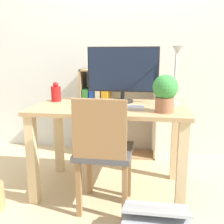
{
  "coord_description": "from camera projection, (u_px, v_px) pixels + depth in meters",
  "views": [
    {
      "loc": [
        0.33,
        -2.04,
        1.14
      ],
      "look_at": [
        0.0,
        0.1,
        0.66
      ],
      "focal_mm": 42.0,
      "sensor_mm": 36.0,
      "label": 1
    }
  ],
  "objects": [
    {
      "name": "monitor",
      "position": [
        123.0,
        71.0,
        2.22
      ],
      "size": [
        0.61,
        0.19,
        0.47
      ],
      "color": "#232326",
      "rests_on": "desk"
    },
    {
      "name": "keyboard",
      "position": [
        117.0,
        107.0,
        2.02
      ],
      "size": [
        0.4,
        0.15,
        0.02
      ],
      "color": "#B2B2B7",
      "rests_on": "desk"
    },
    {
      "name": "desk_lamp",
      "position": [
        176.0,
        70.0,
        2.04
      ],
      "size": [
        0.1,
        0.19,
        0.47
      ],
      "color": "#B7B7BC",
      "rests_on": "desk"
    },
    {
      "name": "ground_plane",
      "position": [
        110.0,
        189.0,
        2.26
      ],
      "size": [
        10.0,
        10.0,
        0.0
      ],
      "primitive_type": "plane",
      "color": "#CCB284"
    },
    {
      "name": "potted_plant",
      "position": [
        165.0,
        92.0,
        1.85
      ],
      "size": [
        0.18,
        0.18,
        0.27
      ],
      "color": "#9E6647",
      "rests_on": "desk"
    },
    {
      "name": "bookshelf",
      "position": [
        105.0,
        114.0,
        2.99
      ],
      "size": [
        0.84,
        0.28,
        0.98
      ],
      "color": "tan",
      "rests_on": "ground_plane"
    },
    {
      "name": "chair",
      "position": [
        104.0,
        150.0,
        1.86
      ],
      "size": [
        0.4,
        0.4,
        0.86
      ],
      "rotation": [
        0.0,
        0.0,
        -0.1
      ],
      "color": "#4C4C51",
      "rests_on": "ground_plane"
    },
    {
      "name": "wall_back",
      "position": [
        124.0,
        40.0,
        2.95
      ],
      "size": [
        8.0,
        0.05,
        2.6
      ],
      "color": "silver",
      "rests_on": "ground_plane"
    },
    {
      "name": "vase",
      "position": [
        56.0,
        93.0,
        2.29
      ],
      "size": [
        0.09,
        0.09,
        0.17
      ],
      "color": "red",
      "rests_on": "desk"
    },
    {
      "name": "desk",
      "position": [
        110.0,
        123.0,
        2.14
      ],
      "size": [
        1.22,
        0.69,
        0.73
      ],
      "color": "tan",
      "rests_on": "ground_plane"
    }
  ]
}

